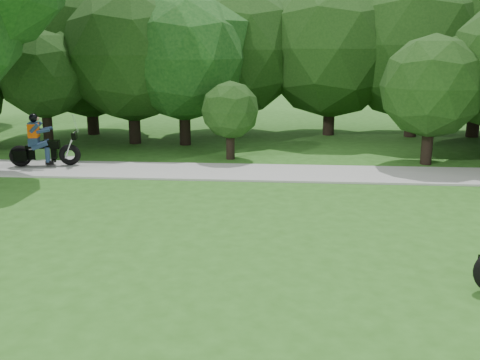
{
  "coord_description": "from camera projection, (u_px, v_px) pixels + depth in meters",
  "views": [
    {
      "loc": [
        -0.11,
        -8.17,
        3.88
      ],
      "look_at": [
        -1.04,
        3.51,
        0.92
      ],
      "focal_mm": 40.0,
      "sensor_mm": 36.0,
      "label": 1
    }
  ],
  "objects": [
    {
      "name": "ground",
      "position": [
        286.0,
        287.0,
        8.84
      ],
      "size": [
        100.0,
        100.0,
        0.0
      ],
      "primitive_type": "plane",
      "color": "#2C5E1B",
      "rests_on": "ground"
    },
    {
      "name": "walkway",
      "position": [
        285.0,
        173.0,
        16.56
      ],
      "size": [
        60.0,
        2.2,
        0.06
      ],
      "primitive_type": "cube",
      "color": "#9F9F99",
      "rests_on": "ground"
    },
    {
      "name": "tree_line",
      "position": [
        352.0,
        52.0,
        21.87
      ],
      "size": [
        39.45,
        11.75,
        7.24
      ],
      "color": "black",
      "rests_on": "ground"
    },
    {
      "name": "touring_motorcycle",
      "position": [
        40.0,
        147.0,
        17.22
      ],
      "size": [
        2.23,
        1.01,
        1.71
      ],
      "rotation": [
        0.0,
        0.0,
        0.22
      ],
      "color": "black",
      "rests_on": "walkway"
    }
  ]
}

